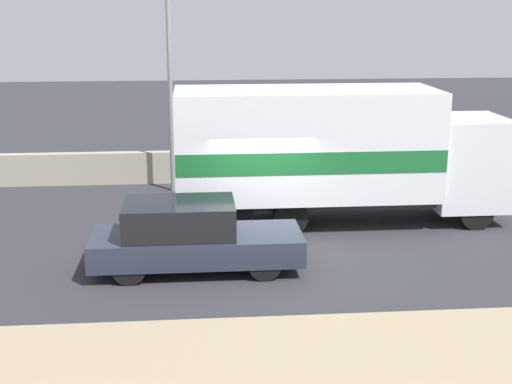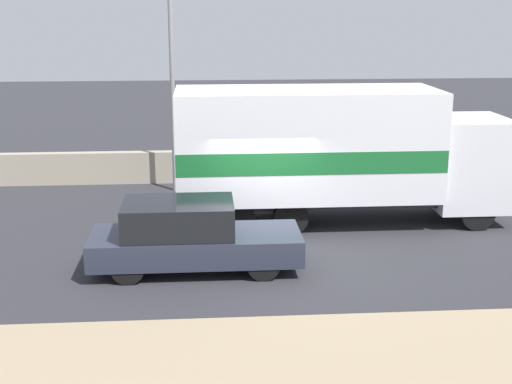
# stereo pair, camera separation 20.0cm
# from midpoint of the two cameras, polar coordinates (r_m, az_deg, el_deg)

# --- Properties ---
(ground_plane) EXTENTS (80.00, 80.00, 0.00)m
(ground_plane) POSITION_cam_midpoint_polar(r_m,az_deg,el_deg) (16.34, 1.27, -5.15)
(ground_plane) COLOR #2D2D33
(stone_wall_backdrop) EXTENTS (60.00, 0.35, 1.02)m
(stone_wall_backdrop) POSITION_cam_midpoint_polar(r_m,az_deg,el_deg) (23.18, -0.47, 2.13)
(stone_wall_backdrop) COLOR #A39984
(stone_wall_backdrop) RESTS_ON ground_plane
(street_lamp) EXTENTS (0.56, 0.28, 7.96)m
(street_lamp) POSITION_cam_midpoint_polar(r_m,az_deg,el_deg) (21.54, -6.54, 11.92)
(street_lamp) COLOR gray
(street_lamp) RESTS_ON ground_plane
(box_truck) EXTENTS (8.58, 2.60, 3.51)m
(box_truck) POSITION_cam_midpoint_polar(r_m,az_deg,el_deg) (18.50, 6.28, 3.36)
(box_truck) COLOR silver
(box_truck) RESTS_ON ground_plane
(car_hatchback) EXTENTS (4.50, 1.71, 1.52)m
(car_hatchback) POSITION_cam_midpoint_polar(r_m,az_deg,el_deg) (15.35, -4.94, -3.56)
(car_hatchback) COLOR #282D3D
(car_hatchback) RESTS_ON ground_plane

